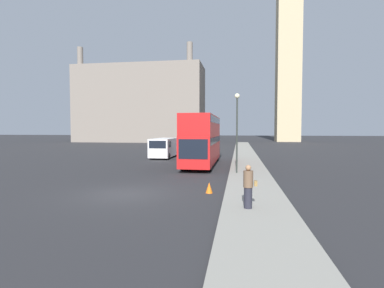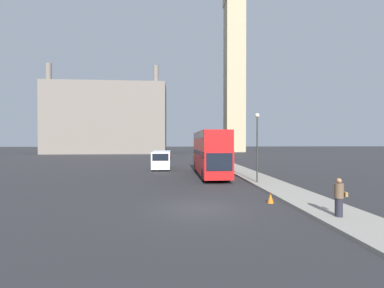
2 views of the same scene
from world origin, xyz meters
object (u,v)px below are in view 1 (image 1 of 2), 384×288
Objects in this scene: red_double_decker_bus at (202,138)px; parked_sedan at (194,143)px; clock_tower at (289,7)px; white_van at (164,147)px; pedestrian at (248,187)px; street_lamp at (237,121)px.

red_double_decker_bus reaches higher than parked_sedan.
clock_tower reaches higher than parked_sedan.
clock_tower is 15.18× the size of parked_sedan.
red_double_decker_bus is 8.36m from white_van.
clock_tower is at bearing 52.80° from parked_sedan.
pedestrian reaches higher than parked_sedan.
white_van is (-21.34, -50.46, -34.40)m from clock_tower.
street_lamp reaches higher than red_double_decker_bus.
pedestrian is 44.73m from parked_sedan.
white_van reaches higher than parked_sedan.
white_van is 1.28× the size of parked_sedan.
white_van is at bearing -112.92° from clock_tower.
street_lamp is (3.14, -5.42, 1.37)m from red_double_decker_bus.
pedestrian is at bearing -78.59° from parked_sedan.
clock_tower is at bearing 78.21° from street_lamp.
parked_sedan is (-8.85, 43.85, -0.32)m from pedestrian.
parked_sedan is at bearing 101.41° from pedestrian.
red_double_decker_bus reaches higher than pedestrian.
red_double_decker_bus is at bearing -105.84° from clock_tower.
pedestrian is 0.30× the size of street_lamp.
white_van is 22.37m from parked_sedan.
street_lamp is at bearing -101.79° from clock_tower.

